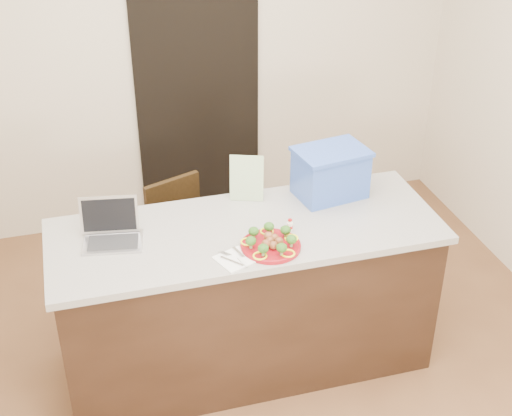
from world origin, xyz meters
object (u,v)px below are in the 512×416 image
object	(u,v)px
yogurt_bottle	(290,226)
island	(247,297)
plate	(271,246)
napkin	(235,259)
blue_box	(330,172)
laptop	(111,229)
chair	(177,238)

from	to	relation	value
yogurt_bottle	island	bearing A→B (deg)	159.46
island	yogurt_bottle	distance (m)	0.54
island	plate	bearing A→B (deg)	-71.22
napkin	blue_box	xyz separation A→B (m)	(0.67, 0.48, 0.14)
napkin	yogurt_bottle	world-z (taller)	yogurt_bottle
island	plate	distance (m)	0.52
laptop	blue_box	xyz separation A→B (m)	(1.23, 0.13, 0.09)
laptop	blue_box	bearing A→B (deg)	15.37
chair	island	bearing A→B (deg)	-89.27
plate	chair	xyz separation A→B (m)	(-0.34, 0.88, -0.45)
blue_box	napkin	bearing A→B (deg)	-153.76
island	napkin	world-z (taller)	napkin
island	chair	distance (m)	0.73
island	blue_box	world-z (taller)	blue_box
plate	laptop	size ratio (longest dim) A/B	0.94
plate	napkin	distance (m)	0.21
napkin	island	bearing A→B (deg)	64.24
yogurt_bottle	blue_box	xyz separation A→B (m)	(0.33, 0.29, 0.12)
laptop	chair	bearing A→B (deg)	64.12
island	chair	world-z (taller)	island
plate	chair	bearing A→B (deg)	111.02
island	napkin	xyz separation A→B (m)	(-0.13, -0.26, 0.46)
chair	blue_box	bearing A→B (deg)	-50.55
plate	blue_box	size ratio (longest dim) A/B	0.71
napkin	blue_box	distance (m)	0.84
yogurt_bottle	chair	distance (m)	1.01
island	chair	size ratio (longest dim) A/B	2.43
napkin	blue_box	bearing A→B (deg)	35.53
island	laptop	size ratio (longest dim) A/B	6.35
napkin	laptop	xyz separation A→B (m)	(-0.56, 0.35, 0.05)
yogurt_bottle	laptop	world-z (taller)	laptop
blue_box	chair	size ratio (longest dim) A/B	0.51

